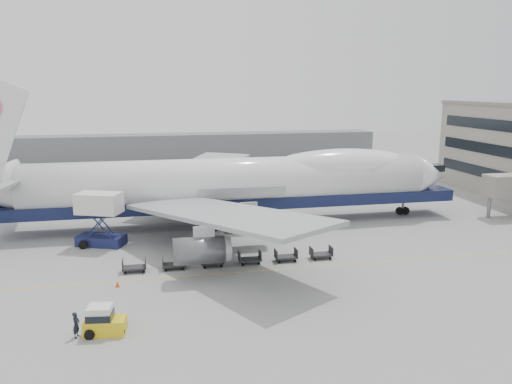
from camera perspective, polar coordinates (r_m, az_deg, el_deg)
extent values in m
plane|color=gray|center=(55.74, -0.96, -6.88)|extent=(260.00, 260.00, 0.00)
cube|color=gold|center=(50.20, 0.34, -9.02)|extent=(60.00, 0.15, 0.01)
cylinder|color=slate|center=(77.16, 25.07, -1.57)|extent=(0.50, 0.50, 3.00)
cube|color=slate|center=(122.72, -11.79, 4.83)|extent=(110.00, 8.00, 7.00)
cylinder|color=white|center=(65.76, -2.94, 1.14)|extent=(52.00, 6.40, 6.40)
cube|color=#10183C|center=(66.44, -2.06, -1.00)|extent=(60.00, 5.76, 1.50)
cone|color=white|center=(75.74, 19.30, 1.90)|extent=(6.00, 6.40, 6.40)
ellipsoid|color=white|center=(69.54, 9.87, 3.03)|extent=(20.67, 5.78, 4.56)
cube|color=#9EA0A3|center=(51.66, -3.78, -2.52)|extent=(20.35, 26.74, 2.26)
cube|color=#9EA0A3|center=(79.48, -6.67, 2.49)|extent=(20.35, 26.74, 2.26)
cylinder|color=#595B60|center=(84.30, -8.95, 1.44)|extent=(4.80, 2.60, 2.60)
cylinder|color=#595B60|center=(76.01, -4.08, 0.42)|extent=(4.80, 2.60, 2.60)
cylinder|color=#595B60|center=(56.77, -1.35, -3.47)|extent=(4.80, 2.60, 2.60)
cylinder|color=#595B60|center=(47.46, -6.55, -6.64)|extent=(4.80, 2.60, 2.60)
cylinder|color=slate|center=(74.63, 16.43, -1.54)|extent=(0.36, 0.36, 2.50)
cylinder|color=black|center=(74.79, 16.40, -2.07)|extent=(1.10, 0.45, 1.10)
cylinder|color=slate|center=(63.47, -5.16, -3.41)|extent=(0.36, 0.36, 2.50)
cylinder|color=black|center=(63.66, -5.15, -4.02)|extent=(1.10, 0.45, 1.10)
cylinder|color=slate|center=(69.24, -5.74, -2.13)|extent=(0.36, 0.36, 2.50)
cylinder|color=black|center=(69.42, -5.73, -2.69)|extent=(1.10, 0.45, 1.10)
cube|color=#191F4C|center=(60.67, -17.26, -5.28)|extent=(5.88, 4.33, 1.17)
cube|color=silver|center=(59.56, -17.51, -1.22)|extent=(5.56, 4.37, 2.34)
cube|color=#191F4C|center=(58.95, -17.49, -3.55)|extent=(3.57, 1.50, 4.19)
cube|color=#191F4C|center=(61.20, -17.28, -2.98)|extent=(3.57, 1.50, 4.19)
cube|color=slate|center=(61.22, -17.36, -0.87)|extent=(2.84, 2.12, 0.15)
cylinder|color=black|center=(59.92, -19.17, -5.73)|extent=(0.96, 0.37, 0.96)
cylinder|color=black|center=(61.94, -18.93, -5.15)|extent=(0.96, 0.37, 0.96)
cylinder|color=black|center=(59.52, -15.50, -5.62)|extent=(0.96, 0.37, 0.96)
cylinder|color=black|center=(61.55, -15.38, -5.03)|extent=(0.96, 0.37, 0.96)
cube|color=yellow|center=(39.82, -16.84, -14.44)|extent=(3.15, 1.96, 1.17)
cube|color=silver|center=(39.44, -17.40, -13.03)|extent=(1.88, 1.69, 1.06)
cube|color=black|center=(39.52, -17.38, -13.31)|extent=(1.99, 1.81, 0.53)
cylinder|color=black|center=(39.42, -18.50, -15.18)|extent=(0.74, 0.32, 0.74)
cylinder|color=black|center=(40.65, -18.28, -14.31)|extent=(0.74, 0.32, 0.74)
cylinder|color=black|center=(39.20, -15.31, -15.13)|extent=(0.74, 0.32, 0.74)
cylinder|color=black|center=(40.44, -15.20, -14.25)|extent=(0.74, 0.32, 0.74)
imported|color=black|center=(39.72, -19.86, -14.09)|extent=(0.66, 0.82, 1.96)
cone|color=#E6420C|center=(48.07, -15.56, -10.08)|extent=(0.37, 0.37, 0.58)
cube|color=#E6420C|center=(48.17, -15.55, -10.39)|extent=(0.39, 0.39, 0.03)
cube|color=#2D2D30|center=(51.30, -13.74, -8.38)|extent=(2.30, 1.35, 0.18)
cube|color=#2D2D30|center=(51.23, -15.00, -8.00)|extent=(0.08, 1.35, 0.90)
cube|color=#2D2D30|center=(51.13, -12.52, -7.91)|extent=(0.08, 1.35, 0.90)
cylinder|color=black|center=(50.93, -14.71, -8.94)|extent=(0.30, 0.12, 0.30)
cylinder|color=black|center=(51.96, -14.65, -8.52)|extent=(0.30, 0.12, 0.30)
cylinder|color=black|center=(50.86, -12.78, -8.87)|extent=(0.30, 0.12, 0.30)
cylinder|color=black|center=(51.89, -12.76, -8.45)|extent=(0.30, 0.12, 0.30)
cube|color=#2D2D30|center=(51.28, -9.36, -8.20)|extent=(2.30, 1.35, 0.18)
cube|color=#2D2D30|center=(51.12, -10.62, -7.84)|extent=(0.08, 1.35, 0.90)
cube|color=#2D2D30|center=(51.19, -8.14, -7.72)|extent=(0.08, 1.35, 0.90)
cylinder|color=black|center=(50.84, -10.29, -8.77)|extent=(0.30, 0.12, 0.30)
cylinder|color=black|center=(51.88, -10.33, -8.35)|extent=(0.30, 0.12, 0.30)
cylinder|color=black|center=(50.90, -8.36, -8.68)|extent=(0.30, 0.12, 0.30)
cylinder|color=black|center=(51.93, -8.43, -8.26)|extent=(0.30, 0.12, 0.30)
cube|color=#2D2D30|center=(51.54, -5.01, -7.98)|extent=(2.30, 1.35, 0.18)
cube|color=#2D2D30|center=(51.30, -6.25, -7.63)|extent=(0.08, 1.35, 0.90)
cube|color=#2D2D30|center=(51.54, -3.79, -7.49)|extent=(0.08, 1.35, 0.90)
cylinder|color=black|center=(51.05, -5.89, -8.55)|extent=(0.30, 0.12, 0.30)
cylinder|color=black|center=(52.08, -6.01, -8.14)|extent=(0.30, 0.12, 0.30)
cylinder|color=black|center=(51.23, -3.97, -8.44)|extent=(0.30, 0.12, 0.30)
cylinder|color=black|center=(52.25, -4.14, -8.03)|extent=(0.30, 0.12, 0.30)
cube|color=#2D2D30|center=(52.10, -0.73, -7.71)|extent=(2.30, 1.35, 0.18)
cube|color=#2D2D30|center=(51.78, -1.93, -7.38)|extent=(0.08, 1.35, 0.90)
cube|color=#2D2D30|center=(52.18, 0.47, -7.22)|extent=(0.08, 1.35, 0.90)
cylinder|color=black|center=(51.54, -1.55, -8.29)|extent=(0.30, 0.12, 0.30)
cylinder|color=black|center=(52.56, -1.76, -7.89)|extent=(0.30, 0.12, 0.30)
cylinder|color=black|center=(51.85, 0.32, -8.16)|extent=(0.30, 0.12, 0.30)
cylinder|color=black|center=(52.87, 0.07, -7.76)|extent=(0.30, 0.12, 0.30)
cube|color=#2D2D30|center=(52.93, 3.43, -7.41)|extent=(2.30, 1.35, 0.18)
cube|color=#2D2D30|center=(52.54, 2.27, -7.09)|extent=(0.08, 1.35, 0.90)
cube|color=#2D2D30|center=(53.09, 4.59, -6.92)|extent=(0.08, 1.35, 0.90)
cylinder|color=black|center=(52.33, 2.68, -7.99)|extent=(0.30, 0.12, 0.30)
cylinder|color=black|center=(53.33, 2.39, -7.60)|extent=(0.30, 0.12, 0.30)
cylinder|color=black|center=(52.75, 4.49, -7.84)|extent=(0.30, 0.12, 0.30)
cylinder|color=black|center=(53.75, 4.16, -7.46)|extent=(0.30, 0.12, 0.30)
cube|color=#2D2D30|center=(54.04, 7.44, -7.09)|extent=(2.30, 1.35, 0.18)
cube|color=#2D2D30|center=(53.57, 6.33, -6.78)|extent=(0.08, 1.35, 0.90)
cube|color=#2D2D30|center=(54.27, 8.56, -6.59)|extent=(0.08, 1.35, 0.90)
cylinder|color=black|center=(53.38, 6.76, -7.65)|extent=(0.30, 0.12, 0.30)
cylinder|color=black|center=(54.36, 6.39, -7.28)|extent=(0.30, 0.12, 0.30)
cylinder|color=black|center=(53.92, 8.49, -7.50)|extent=(0.30, 0.12, 0.30)
cylinder|color=black|center=(54.90, 8.09, -7.13)|extent=(0.30, 0.12, 0.30)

